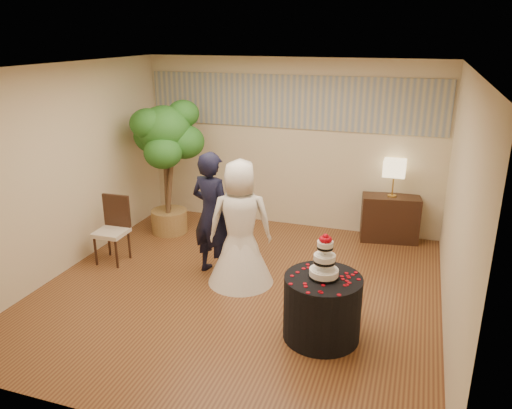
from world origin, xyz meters
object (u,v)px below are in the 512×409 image
(bride, at_px, (240,223))
(table_lamp, at_px, (394,178))
(side_chair, at_px, (111,231))
(cake_table, at_px, (322,307))
(wedding_cake, at_px, (325,256))
(ficus_tree, at_px, (166,168))
(groom, at_px, (212,214))
(console, at_px, (390,218))

(bride, bearing_deg, table_lamp, -149.73)
(side_chair, bearing_deg, cake_table, -17.03)
(cake_table, distance_m, side_chair, 3.38)
(wedding_cake, xyz_separation_m, side_chair, (-3.25, 0.92, -0.49))
(cake_table, xyz_separation_m, wedding_cake, (0.00, 0.00, 0.61))
(cake_table, distance_m, ficus_tree, 3.80)
(ficus_tree, height_order, side_chair, ficus_tree)
(groom, xyz_separation_m, cake_table, (1.73, -1.06, -0.50))
(cake_table, bearing_deg, groom, 148.49)
(cake_table, distance_m, console, 3.03)
(cake_table, relative_size, wedding_cake, 1.67)
(groom, distance_m, bride, 0.48)
(console, relative_size, side_chair, 0.92)
(console, distance_m, ficus_tree, 3.66)
(console, bearing_deg, table_lamp, 0.00)
(bride, xyz_separation_m, console, (1.77, 2.07, -0.47))
(console, distance_m, table_lamp, 0.66)
(bride, distance_m, console, 2.76)
(bride, xyz_separation_m, table_lamp, (1.77, 2.07, 0.19))
(wedding_cake, height_order, table_lamp, table_lamp)
(bride, relative_size, wedding_cake, 3.36)
(wedding_cake, distance_m, side_chair, 3.41)
(cake_table, relative_size, table_lamp, 1.44)
(table_lamp, xyz_separation_m, ficus_tree, (-3.50, -0.79, 0.08))
(side_chair, bearing_deg, ficus_tree, 78.02)
(groom, distance_m, ficus_tree, 1.73)
(table_lamp, height_order, side_chair, table_lamp)
(cake_table, relative_size, console, 0.94)
(bride, distance_m, wedding_cake, 1.58)
(cake_table, bearing_deg, wedding_cake, 0.00)
(console, relative_size, table_lamp, 1.53)
(console, xyz_separation_m, table_lamp, (0.00, 0.00, 0.66))
(table_lamp, relative_size, side_chair, 0.60)
(ficus_tree, distance_m, side_chair, 1.45)
(wedding_cake, height_order, side_chair, wedding_cake)
(wedding_cake, relative_size, ficus_tree, 0.23)
(cake_table, bearing_deg, bride, 144.09)
(bride, distance_m, table_lamp, 2.73)
(ficus_tree, bearing_deg, bride, -36.41)
(table_lamp, bearing_deg, ficus_tree, -167.19)
(cake_table, distance_m, table_lamp, 3.11)
(groom, bearing_deg, side_chair, 21.42)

